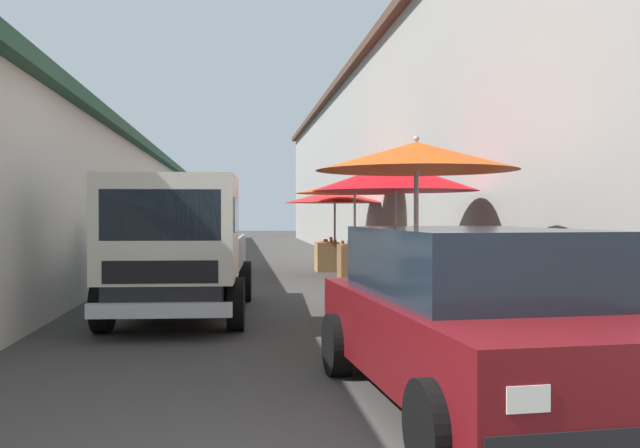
{
  "coord_description": "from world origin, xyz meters",
  "views": [
    {
      "loc": [
        -3.32,
        0.55,
        1.58
      ],
      "look_at": [
        9.31,
        -0.99,
        1.38
      ],
      "focal_mm": 38.52,
      "sensor_mm": 36.0,
      "label": 1
    }
  ],
  "objects_px": {
    "fruit_stall_near_right": "(413,198)",
    "hatchback_car": "(475,317)",
    "fruit_stall_near_left": "(396,189)",
    "plastic_stool": "(458,308)",
    "fruit_stall_mid_lane": "(355,196)",
    "fruit_stall_far_left": "(334,203)",
    "delivery_truck": "(177,251)",
    "parked_scooter": "(165,272)",
    "vendor_by_crates": "(117,249)"
  },
  "relations": [
    {
      "from": "fruit_stall_mid_lane",
      "to": "parked_scooter",
      "type": "relative_size",
      "value": 1.7
    },
    {
      "from": "delivery_truck",
      "to": "plastic_stool",
      "type": "distance_m",
      "value": 4.0
    },
    {
      "from": "delivery_truck",
      "to": "vendor_by_crates",
      "type": "height_order",
      "value": "delivery_truck"
    },
    {
      "from": "fruit_stall_mid_lane",
      "to": "fruit_stall_far_left",
      "type": "bearing_deg",
      "value": 4.51
    },
    {
      "from": "fruit_stall_mid_lane",
      "to": "delivery_truck",
      "type": "bearing_deg",
      "value": 149.75
    },
    {
      "from": "fruit_stall_near_left",
      "to": "parked_scooter",
      "type": "relative_size",
      "value": 1.51
    },
    {
      "from": "fruit_stall_near_right",
      "to": "fruit_stall_near_left",
      "type": "bearing_deg",
      "value": -9.21
    },
    {
      "from": "parked_scooter",
      "to": "plastic_stool",
      "type": "xyz_separation_m",
      "value": [
        -4.57,
        -4.26,
        -0.12
      ]
    },
    {
      "from": "fruit_stall_far_left",
      "to": "fruit_stall_near_right",
      "type": "relative_size",
      "value": 1.12
    },
    {
      "from": "hatchback_car",
      "to": "delivery_truck",
      "type": "relative_size",
      "value": 0.8
    },
    {
      "from": "fruit_stall_far_left",
      "to": "fruit_stall_near_right",
      "type": "height_order",
      "value": "fruit_stall_near_right"
    },
    {
      "from": "delivery_truck",
      "to": "vendor_by_crates",
      "type": "bearing_deg",
      "value": 28.94
    },
    {
      "from": "hatchback_car",
      "to": "parked_scooter",
      "type": "relative_size",
      "value": 2.38
    },
    {
      "from": "fruit_stall_far_left",
      "to": "vendor_by_crates",
      "type": "xyz_separation_m",
      "value": [
        -6.38,
        4.69,
        -0.88
      ]
    },
    {
      "from": "fruit_stall_far_left",
      "to": "delivery_truck",
      "type": "distance_m",
      "value": 9.27
    },
    {
      "from": "fruit_stall_near_left",
      "to": "hatchback_car",
      "type": "distance_m",
      "value": 5.15
    },
    {
      "from": "fruit_stall_far_left",
      "to": "fruit_stall_mid_lane",
      "type": "distance_m",
      "value": 2.29
    },
    {
      "from": "fruit_stall_near_right",
      "to": "parked_scooter",
      "type": "height_order",
      "value": "fruit_stall_near_right"
    },
    {
      "from": "hatchback_car",
      "to": "parked_scooter",
      "type": "distance_m",
      "value": 8.62
    },
    {
      "from": "fruit_stall_far_left",
      "to": "plastic_stool",
      "type": "height_order",
      "value": "fruit_stall_far_left"
    },
    {
      "from": "fruit_stall_near_right",
      "to": "vendor_by_crates",
      "type": "height_order",
      "value": "fruit_stall_near_right"
    },
    {
      "from": "fruit_stall_near_right",
      "to": "vendor_by_crates",
      "type": "bearing_deg",
      "value": 41.65
    },
    {
      "from": "fruit_stall_far_left",
      "to": "delivery_truck",
      "type": "relative_size",
      "value": 0.55
    },
    {
      "from": "vendor_by_crates",
      "to": "fruit_stall_near_left",
      "type": "bearing_deg",
      "value": -111.96
    },
    {
      "from": "fruit_stall_far_left",
      "to": "vendor_by_crates",
      "type": "bearing_deg",
      "value": 143.71
    },
    {
      "from": "fruit_stall_near_left",
      "to": "plastic_stool",
      "type": "relative_size",
      "value": 5.88
    },
    {
      "from": "delivery_truck",
      "to": "parked_scooter",
      "type": "xyz_separation_m",
      "value": [
        3.35,
        0.52,
        -0.59
      ]
    },
    {
      "from": "hatchback_car",
      "to": "delivery_truck",
      "type": "bearing_deg",
      "value": 30.92
    },
    {
      "from": "delivery_truck",
      "to": "fruit_stall_mid_lane",
      "type": "bearing_deg",
      "value": -30.25
    },
    {
      "from": "fruit_stall_mid_lane",
      "to": "parked_scooter",
      "type": "xyz_separation_m",
      "value": [
        -2.93,
        4.18,
        -1.54
      ]
    },
    {
      "from": "fruit_stall_near_right",
      "to": "delivery_truck",
      "type": "height_order",
      "value": "fruit_stall_near_right"
    },
    {
      "from": "fruit_stall_near_left",
      "to": "fruit_stall_mid_lane",
      "type": "distance_m",
      "value": 5.93
    },
    {
      "from": "fruit_stall_far_left",
      "to": "plastic_stool",
      "type": "xyz_separation_m",
      "value": [
        -9.78,
        -0.26,
        -1.52
      ]
    },
    {
      "from": "hatchback_car",
      "to": "plastic_stool",
      "type": "distance_m",
      "value": 3.56
    },
    {
      "from": "fruit_stall_near_right",
      "to": "plastic_stool",
      "type": "bearing_deg",
      "value": -38.31
    },
    {
      "from": "vendor_by_crates",
      "to": "fruit_stall_far_left",
      "type": "bearing_deg",
      "value": -36.29
    },
    {
      "from": "hatchback_car",
      "to": "plastic_stool",
      "type": "bearing_deg",
      "value": -16.05
    },
    {
      "from": "vendor_by_crates",
      "to": "plastic_stool",
      "type": "bearing_deg",
      "value": -124.48
    },
    {
      "from": "plastic_stool",
      "to": "vendor_by_crates",
      "type": "bearing_deg",
      "value": 55.52
    },
    {
      "from": "fruit_stall_near_left",
      "to": "vendor_by_crates",
      "type": "relative_size",
      "value": 1.54
    },
    {
      "from": "fruit_stall_near_right",
      "to": "hatchback_car",
      "type": "xyz_separation_m",
      "value": [
        -2.25,
        0.07,
        -1.02
      ]
    },
    {
      "from": "fruit_stall_far_left",
      "to": "hatchback_car",
      "type": "bearing_deg",
      "value": 176.87
    },
    {
      "from": "delivery_truck",
      "to": "fruit_stall_near_left",
      "type": "bearing_deg",
      "value": -83.63
    },
    {
      "from": "delivery_truck",
      "to": "parked_scooter",
      "type": "height_order",
      "value": "delivery_truck"
    },
    {
      "from": "fruit_stall_mid_lane",
      "to": "delivery_truck",
      "type": "relative_size",
      "value": 0.57
    },
    {
      "from": "hatchback_car",
      "to": "vendor_by_crates",
      "type": "xyz_separation_m",
      "value": [
        6.79,
        3.97,
        0.22
      ]
    },
    {
      "from": "hatchback_car",
      "to": "delivery_truck",
      "type": "distance_m",
      "value": 5.39
    },
    {
      "from": "delivery_truck",
      "to": "vendor_by_crates",
      "type": "xyz_separation_m",
      "value": [
        2.17,
        1.2,
        -0.08
      ]
    },
    {
      "from": "fruit_stall_mid_lane",
      "to": "parked_scooter",
      "type": "bearing_deg",
      "value": 125.06
    },
    {
      "from": "hatchback_car",
      "to": "plastic_stool",
      "type": "relative_size",
      "value": 9.23
    }
  ]
}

